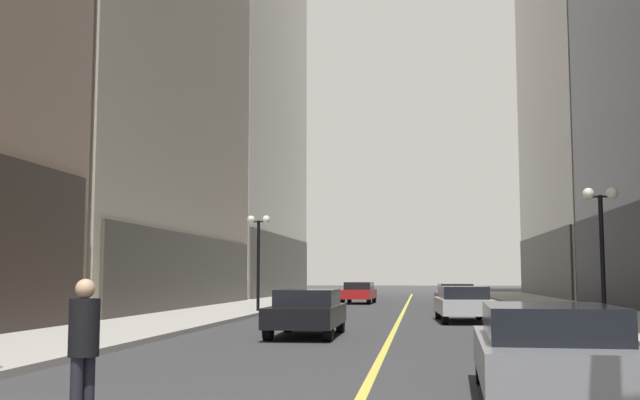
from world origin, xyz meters
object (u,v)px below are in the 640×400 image
car_grey (548,349)px  car_red (359,292)px  car_silver (463,302)px  pedestrian_in_black_coat (84,342)px  street_lamp_left_far (259,241)px  street_lamp_right_mid (601,225)px  car_maroon (455,296)px  car_black (307,311)px

car_grey → car_red: (-5.52, 36.93, -0.00)m
car_silver → car_red: bearing=106.1°
car_silver → car_red: size_ratio=1.05×
pedestrian_in_black_coat → street_lamp_left_far: bearing=97.8°
car_silver → street_lamp_right_mid: street_lamp_right_mid is taller
car_red → car_silver: bearing=-73.9°
car_red → pedestrian_in_black_coat: bearing=-89.9°
car_grey → street_lamp_right_mid: bearing=74.4°
car_maroon → street_lamp_right_mid: 14.57m
car_grey → car_silver: 18.38m
street_lamp_right_mid → street_lamp_left_far: bearing=143.7°
pedestrian_in_black_coat → car_silver: bearing=75.9°
car_grey → car_red: 37.34m
car_grey → street_lamp_right_mid: street_lamp_right_mid is taller
car_maroon → pedestrian_in_black_coat: (-5.37, -30.11, 0.25)m
street_lamp_right_mid → car_black: bearing=-162.1°
car_red → street_lamp_right_mid: (9.37, -23.18, 2.54)m
car_black → car_silver: bearing=57.5°
car_silver → pedestrian_in_black_coat: bearing=-104.1°
car_silver → street_lamp_left_far: 10.32m
car_maroon → car_red: same height
car_black → car_maroon: (4.86, 16.64, -0.00)m
pedestrian_in_black_coat → street_lamp_right_mid: bearing=60.4°
car_grey → car_maroon: bearing=90.1°
car_silver → car_maroon: (0.10, 9.19, -0.00)m
car_black → pedestrian_in_black_coat: (-0.51, -13.47, 0.25)m
car_grey → car_red: bearing=98.5°
car_red → car_grey: bearing=-81.5°
car_grey → street_lamp_left_far: street_lamp_left_far is taller
car_grey → pedestrian_in_black_coat: bearing=-154.8°
car_black → street_lamp_right_mid: (8.76, 2.83, 2.54)m
car_maroon → street_lamp_right_mid: bearing=-74.2°
car_black → car_silver: 8.84m
car_red → street_lamp_left_far: street_lamp_left_far is taller
car_maroon → street_lamp_right_mid: street_lamp_right_mid is taller
car_maroon → street_lamp_left_far: size_ratio=0.99×
car_black → car_maroon: bearing=73.7°
car_black → street_lamp_left_far: street_lamp_left_far is taller
street_lamp_right_mid → car_red: bearing=112.0°
pedestrian_in_black_coat → street_lamp_right_mid: 18.90m
pedestrian_in_black_coat → car_grey: bearing=25.2°
car_maroon → car_grey: bearing=-89.9°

